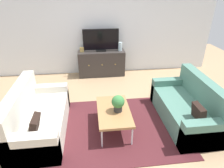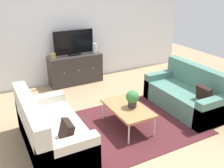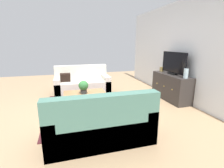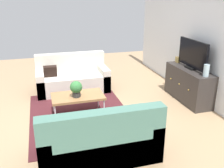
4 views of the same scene
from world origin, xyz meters
The scene contains 11 objects.
ground_plane centered at (0.00, 0.00, 0.00)m, with size 10.00×10.00×0.00m, color tan.
wall_back centered at (0.00, 2.55, 1.35)m, with size 6.40×0.12×2.70m, color white.
area_rug centered at (0.00, -0.15, 0.01)m, with size 2.50×1.90×0.01m, color #4C1E23.
couch_left_side centered at (-1.44, -0.10, 0.29)m, with size 0.84×1.68×0.87m.
couch_right_side centered at (1.44, -0.10, 0.29)m, with size 0.84×1.68×0.87m.
coffee_table centered at (-0.05, -0.18, 0.38)m, with size 0.58×0.99×0.41m.
potted_plant centered at (0.02, -0.21, 0.58)m, with size 0.23×0.23×0.31m.
tv_console centered at (-0.10, 2.27, 0.36)m, with size 1.32×0.47×0.73m.
flat_screen_tv centered at (-0.10, 2.29, 1.03)m, with size 0.99×0.16×0.62m.
glass_vase centered at (0.44, 2.27, 0.84)m, with size 0.11×0.11×0.24m, color silver.
mantel_clock centered at (-0.64, 2.27, 0.79)m, with size 0.11×0.07×0.13m, color tan.
Camera 3 is at (3.81, -0.58, 1.57)m, focal length 26.46 mm.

